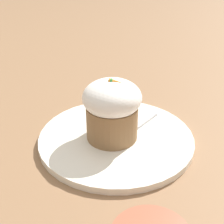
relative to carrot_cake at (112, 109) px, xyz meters
The scene contains 4 objects.
ground_plane 0.06m from the carrot_cake, 45.15° to the left, with size 4.00×4.00×0.00m, color #846042.
dessert_plate 0.06m from the carrot_cake, 45.15° to the left, with size 0.25×0.25×0.01m.
carrot_cake is the anchor object (origin of this frame).
spoon 0.05m from the carrot_cake, 20.58° to the left, with size 0.07×0.13×0.01m.
Camera 1 is at (0.11, -0.40, 0.29)m, focal length 50.00 mm.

